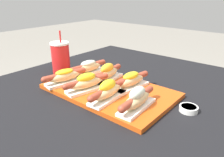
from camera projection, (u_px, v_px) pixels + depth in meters
patio_table at (119, 147)px, 1.14m from camera, size 1.08×1.15×0.71m
serving_tray at (109, 90)px, 0.93m from camera, size 0.54×0.33×0.02m
hot_dog_0 at (65, 76)px, 0.97m from camera, size 0.09×0.21×0.07m
hot_dog_1 at (86, 83)px, 0.90m from camera, size 0.10×0.21×0.08m
hot_dog_2 at (108, 91)px, 0.82m from camera, size 0.07×0.22×0.08m
hot_dog_3 at (137, 99)px, 0.76m from camera, size 0.07×0.22×0.08m
hot_dog_4 at (88, 67)px, 1.08m from camera, size 0.08×0.22×0.07m
hot_dog_5 at (107, 73)px, 1.00m from camera, size 0.08×0.22×0.08m
hot_dog_6 at (131, 81)px, 0.92m from camera, size 0.08×0.22×0.07m
sauce_bowl at (189, 108)px, 0.78m from camera, size 0.07×0.07×0.02m
drink_cup at (61, 58)px, 1.13m from camera, size 0.10×0.10×0.22m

